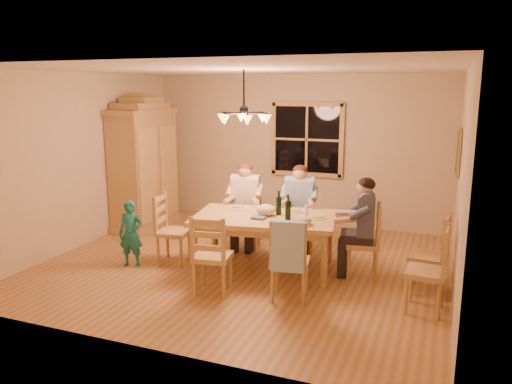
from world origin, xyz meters
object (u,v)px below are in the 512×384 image
at_px(adult_slate_man, 364,215).
at_px(wine_bottle_b, 288,207).
at_px(wine_bottle_a, 279,203).
at_px(child, 131,234).
at_px(chandelier, 244,117).
at_px(chair_near_right, 290,274).
at_px(chair_far_right, 299,232).
at_px(chair_near_left, 213,268).
at_px(adult_plaid_man, 300,197).
at_px(chair_spare_back, 427,268).
at_px(armoire, 144,169).
at_px(chair_end_right, 362,254).
at_px(chair_far_left, 245,229).
at_px(chair_spare_front, 425,285).
at_px(chair_end_left, 174,242).
at_px(adult_woman, 245,195).
at_px(dining_table, 265,223).

xyz_separation_m(adult_slate_man, wine_bottle_b, (-0.95, -0.29, 0.08)).
bearing_deg(wine_bottle_a, child, -160.72).
bearing_deg(chandelier, chair_near_right, -43.05).
xyz_separation_m(chair_far_right, chair_near_left, (-0.54, -1.90, 0.00)).
height_order(adult_plaid_man, chair_spare_back, adult_plaid_man).
bearing_deg(adult_slate_man, child, 94.57).
distance_m(armoire, chair_end_right, 4.25).
bearing_deg(chair_end_right, chair_near_left, 116.57).
bearing_deg(chair_near_left, armoire, 127.86).
bearing_deg(chair_far_left, chair_spare_front, 143.63).
xyz_separation_m(chair_far_right, wine_bottle_a, (-0.06, -0.82, 0.62)).
distance_m(armoire, child, 2.15).
bearing_deg(chair_end_left, adult_woman, 136.74).
height_order(dining_table, chair_spare_front, chair_spare_front).
distance_m(adult_woman, adult_plaid_man, 0.84).
relative_size(chandelier, adult_slate_man, 0.88).
xyz_separation_m(armoire, chair_near_left, (2.43, -2.24, -0.75)).
bearing_deg(chair_end_right, chair_spare_back, -115.68).
distance_m(chandelier, chair_near_left, 2.05).
relative_size(wine_bottle_a, child, 0.35).
bearing_deg(adult_woman, child, 39.87).
xyz_separation_m(armoire, chair_spare_front, (4.87, -1.87, -0.75)).
bearing_deg(child, chair_far_left, 36.53).
height_order(chair_end_right, wine_bottle_b, wine_bottle_b).
distance_m(chandelier, child, 2.26).
relative_size(chair_near_left, child, 1.06).
distance_m(chair_end_left, chair_spare_front, 3.44).
bearing_deg(chair_end_left, chandelier, 97.13).
distance_m(chair_end_left, child, 0.61).
height_order(chair_far_left, child, chair_far_left).
height_order(dining_table, chair_end_right, chair_end_right).
relative_size(dining_table, chair_spare_back, 2.08).
relative_size(chair_far_left, wine_bottle_b, 3.00).
bearing_deg(adult_plaid_man, dining_table, 67.62).
distance_m(adult_plaid_man, child, 2.52).
relative_size(chair_near_left, adult_slate_man, 1.13).
relative_size(dining_table, adult_plaid_man, 2.36).
relative_size(dining_table, chair_far_right, 2.08).
bearing_deg(chair_spare_back, chair_near_left, 117.58).
bearing_deg(chair_spare_front, chair_end_right, 49.73).
bearing_deg(adult_plaid_man, chair_far_right, 180.00).
bearing_deg(chair_end_right, chair_spare_front, -143.61).
bearing_deg(chair_end_right, wine_bottle_b, 97.37).
relative_size(chandelier, wine_bottle_b, 2.33).
bearing_deg(chair_end_left, chair_spare_front, 74.39).
bearing_deg(chair_spare_front, dining_table, 78.48).
distance_m(armoire, wine_bottle_a, 3.13).
height_order(chandelier, wine_bottle_b, chandelier).
bearing_deg(child, chair_near_left, -28.37).
bearing_deg(wine_bottle_b, chair_spare_front, -16.22).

